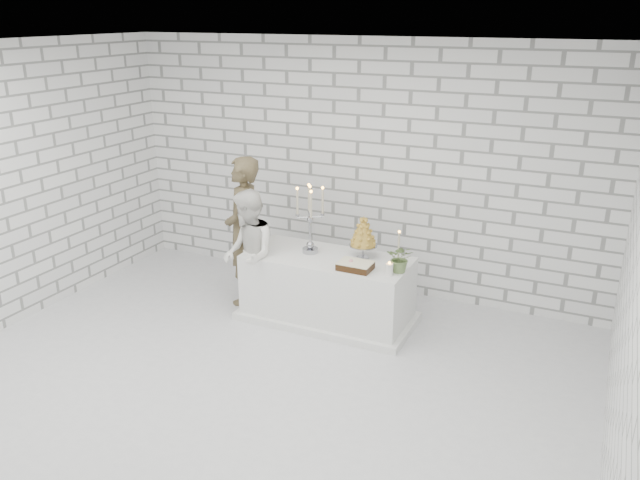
{
  "coord_description": "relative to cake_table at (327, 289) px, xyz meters",
  "views": [
    {
      "loc": [
        2.75,
        -4.44,
        3.26
      ],
      "look_at": [
        0.15,
        1.12,
        1.05
      ],
      "focal_mm": 35.83,
      "sensor_mm": 36.0,
      "label": 1
    }
  ],
  "objects": [
    {
      "name": "wall_back",
      "position": [
        -0.1,
        1.08,
        1.12
      ],
      "size": [
        6.0,
        0.01,
        3.0
      ],
      "primitive_type": "cube",
      "color": "white",
      "rests_on": "ground"
    },
    {
      "name": "ceiling",
      "position": [
        -0.1,
        -1.42,
        2.62
      ],
      "size": [
        6.0,
        5.0,
        0.01
      ],
      "primitive_type": "cube",
      "color": "white",
      "rests_on": "ground"
    },
    {
      "name": "wall_right",
      "position": [
        2.9,
        -1.42,
        1.12
      ],
      "size": [
        0.01,
        5.0,
        3.0
      ],
      "primitive_type": "cube",
      "color": "white",
      "rests_on": "ground"
    },
    {
      "name": "ground",
      "position": [
        -0.1,
        -1.42,
        -0.38
      ],
      "size": [
        6.0,
        5.0,
        0.01
      ],
      "primitive_type": "cube",
      "color": "silver",
      "rests_on": "ground"
    },
    {
      "name": "chocolate_cake",
      "position": [
        0.41,
        -0.2,
        0.42
      ],
      "size": [
        0.35,
        0.25,
        0.08
      ],
      "primitive_type": "cube",
      "rotation": [
        0.0,
        0.0,
        -0.01
      ],
      "color": "black",
      "rests_on": "cake_table"
    },
    {
      "name": "candelabra",
      "position": [
        -0.23,
        0.04,
        0.76
      ],
      "size": [
        0.38,
        0.38,
        0.77
      ],
      "primitive_type": null,
      "rotation": [
        0.0,
        0.0,
        -0.25
      ],
      "color": "#9798A1",
      "rests_on": "cake_table"
    },
    {
      "name": "flowers",
      "position": [
        0.85,
        -0.07,
        0.53
      ],
      "size": [
        0.3,
        0.27,
        0.3
      ],
      "primitive_type": "imported",
      "rotation": [
        0.0,
        0.0,
        0.13
      ],
      "color": "#396034",
      "rests_on": "cake_table"
    },
    {
      "name": "cake_table",
      "position": [
        0.0,
        0.0,
        0.0
      ],
      "size": [
        1.8,
        0.8,
        0.75
      ],
      "primitive_type": "cube",
      "color": "white",
      "rests_on": "ground"
    },
    {
      "name": "croquembouche",
      "position": [
        0.36,
        0.14,
        0.61
      ],
      "size": [
        0.38,
        0.38,
        0.48
      ],
      "primitive_type": null,
      "rotation": [
        0.0,
        0.0,
        -0.27
      ],
      "color": "olive",
      "rests_on": "cake_table"
    },
    {
      "name": "bride",
      "position": [
        -0.83,
        -0.26,
        0.35
      ],
      "size": [
        0.86,
        0.9,
        1.46
      ],
      "primitive_type": "imported",
      "rotation": [
        0.0,
        0.0,
        -0.97
      ],
      "color": "white",
      "rests_on": "ground"
    },
    {
      "name": "wall_front",
      "position": [
        -0.1,
        -3.92,
        1.12
      ],
      "size": [
        6.0,
        0.01,
        3.0
      ],
      "primitive_type": "cube",
      "color": "white",
      "rests_on": "ground"
    },
    {
      "name": "extra_taper",
      "position": [
        0.73,
        0.21,
        0.54
      ],
      "size": [
        0.08,
        0.08,
        0.32
      ],
      "primitive_type": "cylinder",
      "rotation": [
        0.0,
        0.0,
        -0.33
      ],
      "color": "#C0B599",
      "rests_on": "cake_table"
    },
    {
      "name": "pillar_candle",
      "position": [
        0.77,
        -0.19,
        0.44
      ],
      "size": [
        0.1,
        0.1,
        0.12
      ],
      "primitive_type": "cylinder",
      "rotation": [
        0.0,
        0.0,
        -0.3
      ],
      "color": "white",
      "rests_on": "cake_table"
    },
    {
      "name": "groom",
      "position": [
        -1.1,
        0.06,
        0.49
      ],
      "size": [
        0.59,
        0.73,
        1.74
      ],
      "primitive_type": "imported",
      "rotation": [
        0.0,
        0.0,
        -1.25
      ],
      "color": "brown",
      "rests_on": "ground"
    },
    {
      "name": "wall_left",
      "position": [
        -3.1,
        -1.42,
        1.12
      ],
      "size": [
        0.01,
        5.0,
        3.0
      ],
      "primitive_type": "cube",
      "color": "white",
      "rests_on": "ground"
    }
  ]
}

